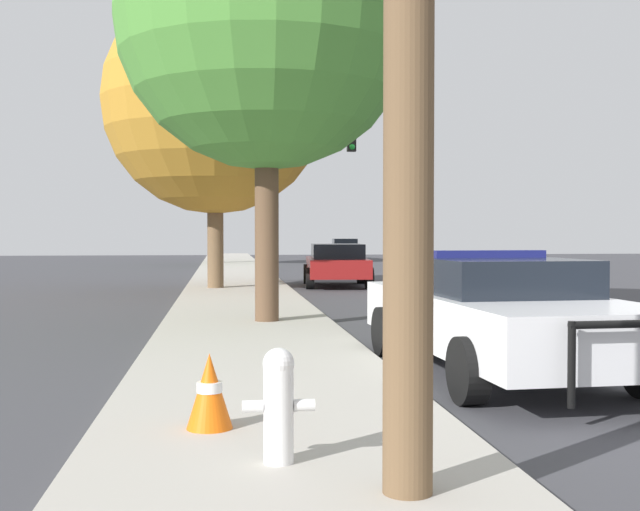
# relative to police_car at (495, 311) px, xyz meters

# --- Properties ---
(sidewalk_left) EXTENTS (3.00, 110.00, 0.13)m
(sidewalk_left) POSITION_rel_police_car_xyz_m (-2.80, -2.14, -0.68)
(sidewalk_left) COLOR #ADA89E
(sidewalk_left) RESTS_ON ground_plane
(police_car) EXTENTS (2.35, 5.35, 1.47)m
(police_car) POSITION_rel_police_car_xyz_m (0.00, 0.00, 0.00)
(police_car) COLOR white
(police_car) RESTS_ON ground_plane
(fire_hydrant) EXTENTS (0.49, 0.21, 0.78)m
(fire_hydrant) POSITION_rel_police_car_xyz_m (-2.87, -3.89, -0.20)
(fire_hydrant) COLOR white
(fire_hydrant) RESTS_ON sidewalk_left
(traffic_light) EXTENTS (3.44, 0.35, 5.43)m
(traffic_light) POSITION_rel_police_car_xyz_m (-0.70, 18.21, 3.18)
(traffic_light) COLOR #424247
(traffic_light) RESTS_ON sidewalk_left
(car_background_midblock) EXTENTS (2.26, 4.29, 1.34)m
(car_background_midblock) POSITION_rel_police_car_xyz_m (0.35, 15.79, -0.03)
(car_background_midblock) COLOR maroon
(car_background_midblock) RESTS_ON ground_plane
(car_background_distant) EXTENTS (2.15, 4.32, 1.33)m
(car_background_distant) POSITION_rel_police_car_xyz_m (4.62, 42.03, -0.03)
(car_background_distant) COLOR slate
(car_background_distant) RESTS_ON ground_plane
(tree_sidewalk_near) EXTENTS (5.29, 5.29, 7.95)m
(tree_sidewalk_near) POSITION_rel_police_car_xyz_m (-2.46, 4.90, 4.67)
(tree_sidewalk_near) COLOR brown
(tree_sidewalk_near) RESTS_ON sidewalk_left
(tree_sidewalk_mid) EXTENTS (6.35, 6.35, 8.45)m
(tree_sidewalk_mid) POSITION_rel_police_car_xyz_m (-3.44, 13.73, 4.64)
(tree_sidewalk_mid) COLOR brown
(tree_sidewalk_mid) RESTS_ON sidewalk_left
(tree_sidewalk_far) EXTENTS (5.40, 5.40, 8.13)m
(tree_sidewalk_far) POSITION_rel_police_car_xyz_m (-3.44, 33.60, 4.80)
(tree_sidewalk_far) COLOR #4C3823
(tree_sidewalk_far) RESTS_ON sidewalk_left
(traffic_cone) EXTENTS (0.37, 0.37, 0.60)m
(traffic_cone) POSITION_rel_police_car_xyz_m (-3.35, -2.87, -0.32)
(traffic_cone) COLOR orange
(traffic_cone) RESTS_ON sidewalk_left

